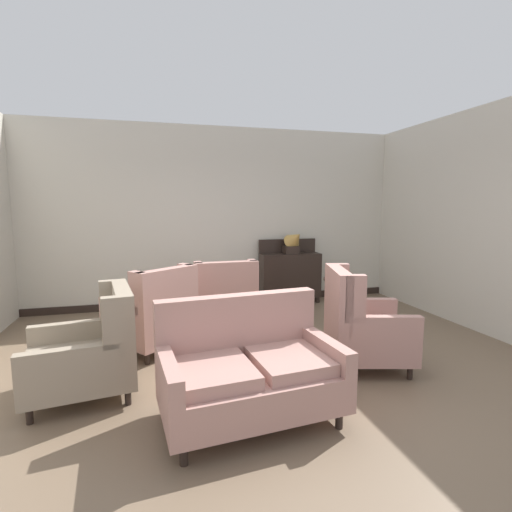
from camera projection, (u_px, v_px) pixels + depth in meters
The scene contains 14 objects.
ground at pixel (269, 374), 3.94m from camera, with size 9.01×9.01×0.00m, color brown.
wall_back at pixel (219, 217), 6.64m from camera, with size 6.60×0.08×3.06m, color beige.
wall_right at pixel (467, 220), 5.43m from camera, with size 0.08×4.24×3.06m, color beige.
baseboard_back at pixel (220, 300), 6.78m from camera, with size 6.44×0.03×0.12m, color black.
coffee_table at pixel (250, 336), 4.02m from camera, with size 0.85×0.85×0.45m.
porcelain_vase at pixel (251, 315), 3.95m from camera, with size 0.16×0.16×0.38m.
settee at pixel (249, 371), 3.10m from camera, with size 1.49×0.96×0.97m.
armchair_far_left at pixel (91, 351), 3.50m from camera, with size 1.03×0.98×0.98m.
armchair_back_corner at pixel (154, 315), 4.55m from camera, with size 1.16×1.17×1.03m.
armchair_near_window at pixel (361, 326), 4.10m from camera, with size 1.01×0.99×1.07m.
armchair_foreground_right at pixel (224, 299), 5.40m from camera, with size 0.86×0.82×0.99m.
side_table at pixel (342, 298), 5.38m from camera, with size 0.51×0.51×0.72m.
sideboard at pixel (290, 275), 6.80m from camera, with size 1.07×0.35×1.13m.
gramophone at pixel (294, 241), 6.65m from camera, with size 0.41×0.48×0.48m.
Camera 1 is at (-1.09, -3.59, 1.73)m, focal length 26.84 mm.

